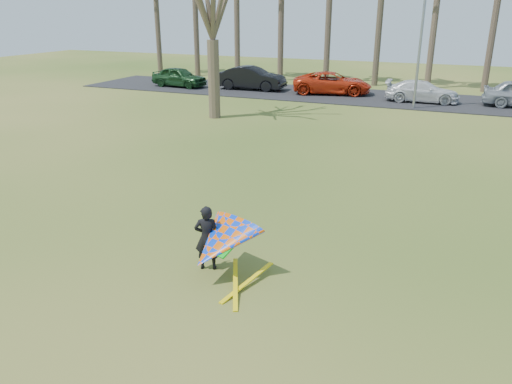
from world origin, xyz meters
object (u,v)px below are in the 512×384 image
at_px(streetlight, 424,32).
at_px(car_1, 251,78).
at_px(kite_flyer, 218,243).
at_px(car_2, 332,83).
at_px(car_3, 422,91).
at_px(car_0, 179,77).

bearing_deg(streetlight, car_1, 166.57).
distance_m(streetlight, kite_flyer, 23.09).
bearing_deg(streetlight, car_2, 151.75).
distance_m(car_2, car_3, 6.26).
bearing_deg(kite_flyer, streetlight, 85.14).
distance_m(car_0, car_2, 11.84).
xyz_separation_m(car_2, kite_flyer, (4.21, -26.02, 0.02)).
bearing_deg(car_3, kite_flyer, 172.85).
bearing_deg(car_1, car_3, -94.54).
height_order(car_0, car_3, car_0).
bearing_deg(kite_flyer, car_3, 85.47).
relative_size(car_1, car_3, 1.10).
relative_size(streetlight, car_1, 1.57).
height_order(car_2, kite_flyer, kite_flyer).
bearing_deg(car_3, car_1, 84.99).
bearing_deg(car_3, car_0, 88.40).
height_order(car_1, car_2, car_1).
height_order(streetlight, kite_flyer, streetlight).
distance_m(car_3, kite_flyer, 25.20).
height_order(car_3, kite_flyer, kite_flyer).
relative_size(streetlight, car_2, 1.46).
bearing_deg(car_1, car_2, -88.50).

